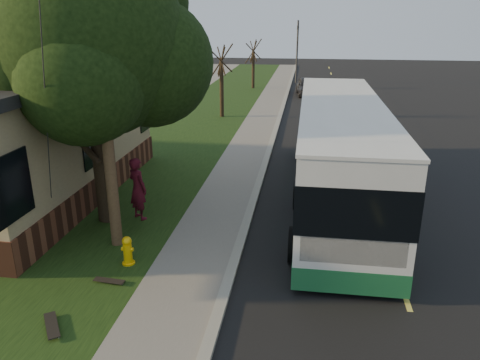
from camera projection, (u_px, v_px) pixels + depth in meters
name	position (u px, v px, depth m)	size (l,w,h in m)	color
ground	(231.00, 274.00, 11.35)	(120.00, 120.00, 0.00)	black
road	(360.00, 161.00, 20.14)	(8.00, 80.00, 0.01)	black
curb	(268.00, 156.00, 20.66)	(0.25, 80.00, 0.12)	gray
sidewalk	(245.00, 155.00, 20.80)	(2.00, 80.00, 0.08)	slate
grass_verge	(169.00, 152.00, 21.28)	(5.00, 80.00, 0.07)	black
fire_hydrant	(128.00, 251.00, 11.56)	(0.32, 0.32, 0.74)	yellow
utility_pole	(101.00, 73.00, 11.18)	(2.86, 3.21, 9.07)	#473321
leafy_tree	(94.00, 45.00, 12.66)	(6.30, 6.00, 7.80)	black
bare_tree_near	(222.00, 82.00, 27.90)	(1.38, 1.21, 4.31)	black
bare_tree_far	(253.00, 65.00, 39.08)	(1.38, 1.21, 4.03)	black
traffic_signal	(297.00, 48.00, 41.95)	(0.18, 0.22, 5.50)	#2D2D30
transit_bus	(339.00, 150.00, 15.33)	(2.81, 12.20, 3.30)	silver
skateboarder	(138.00, 188.00, 13.98)	(0.70, 0.46, 1.92)	#4B0F1C
skateboard_main	(52.00, 325.00, 9.25)	(0.71, 0.87, 0.09)	black
skateboard_spare	(109.00, 281.00, 10.82)	(0.75, 0.25, 0.07)	black
distant_car	(308.00, 86.00, 36.40)	(1.62, 4.02, 1.37)	black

